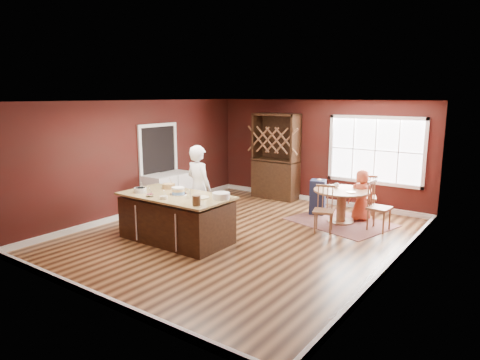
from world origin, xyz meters
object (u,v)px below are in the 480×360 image
object	(u,v)px
toddler	(318,181)
washer	(160,194)
layer_cake	(178,191)
chair_south	(324,209)
dining_table	(342,199)
chair_north	(366,195)
hutch	(276,156)
seated_woman	(361,195)
high_chair	(318,196)
chair_east	(380,206)
dryer	(178,190)
baker	(199,188)
kitchen_island	(176,219)

from	to	relation	value
toddler	washer	distance (m)	3.82
layer_cake	toddler	bearing A→B (deg)	67.19
chair_south	washer	xyz separation A→B (m)	(-3.88, -0.90, -0.03)
washer	dining_table	bearing A→B (deg)	24.25
dining_table	chair_south	world-z (taller)	chair_south
chair_north	hutch	distance (m)	2.84
seated_woman	high_chair	bearing A→B (deg)	-31.43
chair_north	toddler	size ratio (longest dim) A/B	4.07
seated_woman	dining_table	bearing A→B (deg)	19.30
layer_cake	chair_east	world-z (taller)	chair_east
hutch	dryer	distance (m)	2.83
baker	chair_north	xyz separation A→B (m)	(2.55, 2.95, -0.37)
seated_woman	dryer	size ratio (longest dim) A/B	1.29
kitchen_island	chair_east	bearing A→B (deg)	44.09
seated_woman	chair_east	bearing A→B (deg)	101.74
kitchen_island	chair_north	world-z (taller)	chair_north
dining_table	high_chair	bearing A→B (deg)	155.16
dining_table	chair_north	world-z (taller)	chair_north
chair_north	baker	bearing A→B (deg)	27.12
chair_east	seated_woman	world-z (taller)	seated_woman
chair_north	dining_table	bearing A→B (deg)	44.67
chair_south	chair_north	size ratio (longest dim) A/B	0.93
high_chair	dryer	distance (m)	3.50
chair_south	chair_north	distance (m)	1.61
hutch	dryer	bearing A→B (deg)	-123.05
kitchen_island	dining_table	size ratio (longest dim) A/B	1.79
high_chair	hutch	size ratio (longest dim) A/B	0.37
chair_east	dining_table	bearing A→B (deg)	89.13
dining_table	seated_woman	world-z (taller)	seated_woman
dining_table	chair_north	xyz separation A→B (m)	(0.31, 0.72, -0.01)
baker	dryer	distance (m)	2.06
layer_cake	chair_east	bearing A→B (deg)	43.73
high_chair	chair_north	bearing A→B (deg)	2.31
toddler	washer	size ratio (longest dim) A/B	0.28
kitchen_island	hutch	size ratio (longest dim) A/B	0.95
baker	washer	distance (m)	1.79
toddler	hutch	bearing A→B (deg)	153.60
chair_east	chair_south	bearing A→B (deg)	134.98
hutch	washer	world-z (taller)	hutch
hutch	high_chair	bearing A→B (deg)	-26.47
chair_south	seated_woman	distance (m)	1.34
dining_table	baker	size ratio (longest dim) A/B	0.69
layer_cake	chair_north	world-z (taller)	layer_cake
kitchen_island	baker	distance (m)	0.91
hutch	chair_south	bearing A→B (deg)	-40.50
dining_table	chair_south	xyz separation A→B (m)	(-0.03, -0.86, -0.04)
toddler	chair_south	bearing A→B (deg)	-59.31
layer_cake	high_chair	bearing A→B (deg)	66.96
chair_north	seated_woman	xyz separation A→B (m)	(-0.01, -0.28, 0.06)
layer_cake	chair_north	xyz separation A→B (m)	(2.45, 3.68, -0.46)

